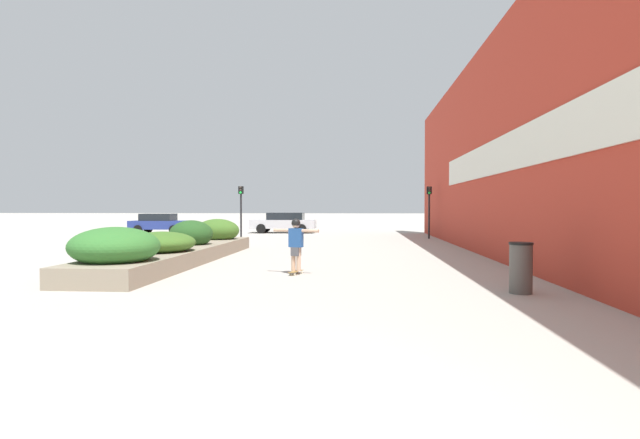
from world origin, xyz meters
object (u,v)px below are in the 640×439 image
skateboarder (296,239)px  car_center_left (160,223)px  skateboard (296,272)px  trash_bin (521,268)px  traffic_light_left (241,202)px  car_leftmost (284,222)px  traffic_light_right (429,203)px

skateboarder → car_center_left: size_ratio=0.35×
skateboard → car_center_left: (-12.28, 20.54, 0.67)m
skateboard → car_center_left: bearing=138.6°
skateboard → car_center_left: 23.94m
trash_bin → traffic_light_left: (-10.38, 17.89, 1.58)m
trash_bin → traffic_light_left: traffic_light_left is taller
car_leftmost → traffic_light_right: (9.52, -5.91, 1.34)m
skateboarder → skateboard: bearing=-68.7°
traffic_light_right → traffic_light_left: bearing=-175.4°
trash_bin → skateboard: bearing=153.1°
car_center_left → traffic_light_right: (18.11, -4.38, 1.38)m
car_center_left → traffic_light_right: bearing=76.4°
skateboarder → trash_bin: (5.18, -2.63, -0.42)m
car_leftmost → traffic_light_right: 11.28m
skateboard → traffic_light_right: size_ratio=0.23×
skateboarder → traffic_light_right: 17.22m
skateboarder → trash_bin: bearing=-9.2°
skateboard → traffic_light_left: traffic_light_left is taller
traffic_light_right → trash_bin: bearing=-92.0°
skateboarder → traffic_light_left: traffic_light_left is taller
trash_bin → traffic_light_left: 20.75m
skateboard → car_leftmost: (-3.69, 22.07, 0.71)m
trash_bin → car_center_left: 29.01m
skateboarder → traffic_light_right: (5.83, 16.16, 1.16)m
car_leftmost → traffic_light_left: bearing=167.4°
trash_bin → traffic_light_right: 18.87m
skateboarder → traffic_light_right: traffic_light_right is taller
skateboard → trash_bin: trash_bin is taller
car_center_left → traffic_light_left: bearing=53.3°
skateboard → traffic_light_right: 17.30m
car_leftmost → traffic_light_left: 7.10m
car_center_left → traffic_light_right: traffic_light_right is taller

